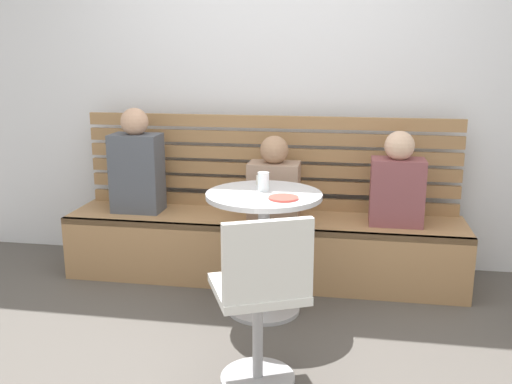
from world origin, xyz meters
name	(u,v)px	position (x,y,z in m)	size (l,w,h in m)	color
ground	(225,368)	(0.00, 0.00, 0.00)	(8.00, 8.00, 0.00)	#514C47
back_wall	(273,64)	(0.00, 1.64, 1.45)	(5.20, 0.10, 2.90)	silver
booth_bench	(263,247)	(0.00, 1.20, 0.22)	(2.70, 0.52, 0.44)	#A87C51
booth_backrest	(268,162)	(0.00, 1.44, 0.78)	(2.65, 0.04, 0.67)	#9A7249
cafe_table	(264,229)	(0.09, 0.68, 0.52)	(0.68, 0.68, 0.74)	#ADADB2
white_chair	(261,295)	(0.20, -0.12, 0.46)	(0.53, 0.53, 0.85)	#ADADB2
person_adult	(137,166)	(-0.89, 1.21, 0.77)	(0.34, 0.22, 0.73)	#4C515B
person_child_left	(274,183)	(0.07, 1.20, 0.68)	(0.34, 0.22, 0.56)	#9E7F6B
person_child_middle	(397,184)	(0.88, 1.19, 0.71)	(0.34, 0.22, 0.61)	brown
cup_espresso_small	(261,180)	(0.03, 0.90, 0.77)	(0.06, 0.06, 0.06)	silver
cup_water_clear	(263,181)	(0.07, 0.74, 0.80)	(0.07, 0.07, 0.11)	white
plate_small	(283,198)	(0.21, 0.57, 0.75)	(0.17, 0.17, 0.01)	#DB4C42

